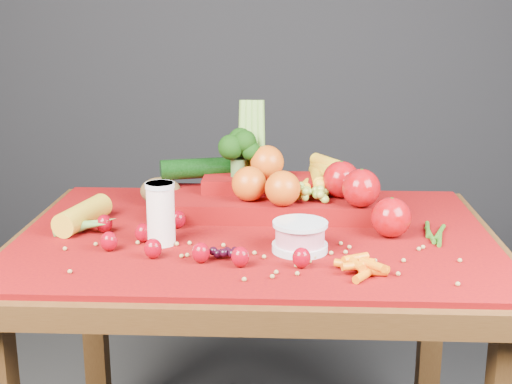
{
  "coord_description": "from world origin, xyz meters",
  "views": [
    {
      "loc": [
        0.07,
        -1.53,
        1.27
      ],
      "look_at": [
        0.0,
        0.02,
        0.85
      ],
      "focal_mm": 50.0,
      "sensor_mm": 36.0,
      "label": 1
    }
  ],
  "objects_px": {
    "yogurt_bowl": "(300,235)",
    "produce_mound": "(280,189)",
    "table": "(256,276)",
    "milk_glass": "(161,211)"
  },
  "relations": [
    {
      "from": "yogurt_bowl",
      "to": "produce_mound",
      "type": "bearing_deg",
      "value": 99.32
    },
    {
      "from": "table",
      "to": "produce_mound",
      "type": "bearing_deg",
      "value": 69.91
    },
    {
      "from": "produce_mound",
      "to": "yogurt_bowl",
      "type": "bearing_deg",
      "value": -80.68
    },
    {
      "from": "table",
      "to": "milk_glass",
      "type": "height_order",
      "value": "milk_glass"
    },
    {
      "from": "milk_glass",
      "to": "yogurt_bowl",
      "type": "xyz_separation_m",
      "value": [
        0.3,
        -0.03,
        -0.04
      ]
    },
    {
      "from": "table",
      "to": "yogurt_bowl",
      "type": "height_order",
      "value": "yogurt_bowl"
    },
    {
      "from": "milk_glass",
      "to": "produce_mound",
      "type": "height_order",
      "value": "produce_mound"
    },
    {
      "from": "yogurt_bowl",
      "to": "table",
      "type": "bearing_deg",
      "value": 128.61
    },
    {
      "from": "milk_glass",
      "to": "produce_mound",
      "type": "xyz_separation_m",
      "value": [
        0.25,
        0.24,
        -0.01
      ]
    },
    {
      "from": "yogurt_bowl",
      "to": "produce_mound",
      "type": "distance_m",
      "value": 0.28
    }
  ]
}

